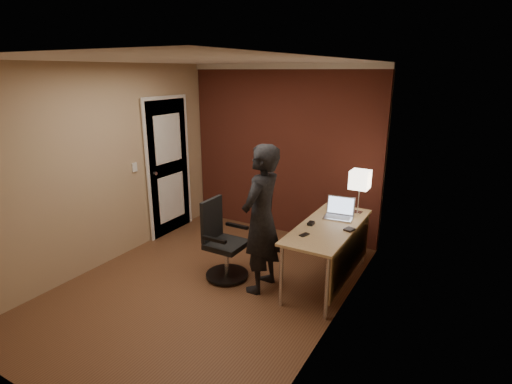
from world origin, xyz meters
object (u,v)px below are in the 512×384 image
person (261,219)px  office_chair (222,245)px  phone (304,235)px  wallet (349,229)px  mouse (311,223)px  desk_lamp (360,180)px  laptop (340,212)px  desk (334,237)px

person → office_chair: bearing=-89.8°
phone → wallet: (0.38, 0.36, 0.01)m
mouse → office_chair: (-0.96, -0.38, -0.33)m
desk_lamp → phone: desk_lamp is taller
desk_lamp → laptop: bearing=-123.1°
desk → desk_lamp: bearing=80.0°
wallet → desk_lamp: bearing=97.6°
desk_lamp → office_chair: bearing=-142.1°
phone → office_chair: size_ratio=0.12×
desk → laptop: 0.38m
mouse → desk_lamp: bearing=59.3°
desk_lamp → office_chair: size_ratio=0.57×
desk → phone: 0.47m
desk_lamp → laptop: 0.45m
desk → laptop: size_ratio=4.20×
laptop → office_chair: 1.45m
mouse → phone: 0.32m
wallet → desk: bearing=168.1°
laptop → phone: laptop is taller
laptop → phone: 0.74m
office_chair → phone: bearing=3.7°
phone → person: person is taller
desk → laptop: (-0.06, 0.32, 0.19)m
mouse → person: person is taller
mouse → wallet: mouse is taller
mouse → desk: bearing=16.7°
mouse → office_chair: size_ratio=0.11×
wallet → office_chair: office_chair is taller
phone → office_chair: office_chair is taller
person → laptop: bearing=141.6°
laptop → phone: size_ratio=3.10×
phone → person: bearing=-155.4°
laptop → wallet: bearing=-57.1°
phone → wallet: 0.52m
desk → office_chair: office_chair is taller
office_chair → person: (0.53, -0.00, 0.42)m
mouse → person: 0.58m
desk_lamp → mouse: (-0.35, -0.64, -0.40)m
desk → phone: (-0.20, -0.40, 0.13)m
laptop → person: 1.01m
phone → office_chair: 1.07m
desk_lamp → phone: (-0.30, -0.96, -0.41)m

